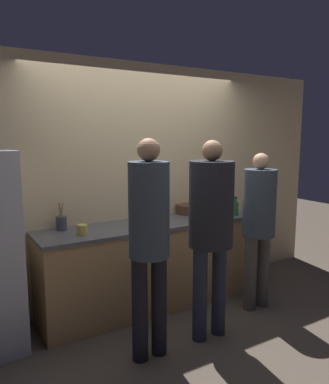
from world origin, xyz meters
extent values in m
plane|color=#4C4238|center=(0.00, 0.00, 0.00)|extent=(14.00, 14.00, 0.00)
cube|color=#D6BC8C|center=(0.00, 0.67, 1.30)|extent=(5.20, 0.06, 2.60)
cube|color=tan|center=(0.00, 0.36, 0.44)|extent=(2.45, 0.62, 0.88)
cube|color=#4C4C51|center=(0.00, 0.36, 0.90)|extent=(2.48, 0.65, 0.03)
cylinder|color=black|center=(-0.61, -0.48, 0.43)|extent=(0.13, 0.13, 0.87)
cylinder|color=black|center=(-0.43, -0.48, 0.43)|extent=(0.13, 0.13, 0.87)
cylinder|color=#333D47|center=(-0.52, -0.48, 1.25)|extent=(0.33, 0.33, 0.76)
sphere|color=#936B4C|center=(-0.52, -0.48, 1.72)|extent=(0.18, 0.18, 0.18)
cylinder|color=#232838|center=(-0.01, -0.48, 0.43)|extent=(0.13, 0.13, 0.86)
cylinder|color=#232838|center=(0.21, -0.48, 0.43)|extent=(0.13, 0.13, 0.86)
cylinder|color=black|center=(0.10, -0.48, 1.24)|extent=(0.39, 0.39, 0.75)
sphere|color=#936B4C|center=(0.10, -0.48, 1.70)|extent=(0.18, 0.18, 0.18)
cylinder|color=#4C4742|center=(0.80, -0.27, 0.40)|extent=(0.13, 0.13, 0.79)
cylinder|color=#4C4742|center=(0.99, -0.27, 0.40)|extent=(0.13, 0.13, 0.79)
cylinder|color=#333D47|center=(0.90, -0.27, 1.14)|extent=(0.34, 0.34, 0.69)
sphere|color=tan|center=(0.90, -0.27, 1.57)|extent=(0.17, 0.17, 0.17)
cylinder|color=#4C3323|center=(0.59, 0.54, 0.97)|extent=(0.34, 0.34, 0.11)
ellipsoid|color=yellow|center=(0.64, 0.54, 1.05)|extent=(0.15, 0.12, 0.04)
cylinder|color=#3D424C|center=(-0.93, 0.53, 0.99)|extent=(0.10, 0.10, 0.13)
cylinder|color=#99754C|center=(-0.95, 0.53, 1.08)|extent=(0.01, 0.05, 0.21)
cylinder|color=#99754C|center=(-0.93, 0.54, 1.08)|extent=(0.03, 0.04, 0.21)
cylinder|color=#99754C|center=(-0.93, 0.52, 1.08)|extent=(0.05, 0.01, 0.21)
cylinder|color=silver|center=(0.01, 0.58, 0.97)|extent=(0.08, 0.08, 0.11)
cylinder|color=silver|center=(0.01, 0.58, 1.05)|extent=(0.03, 0.03, 0.03)
cylinder|color=black|center=(0.01, 0.58, 1.07)|extent=(0.04, 0.04, 0.01)
cylinder|color=#236033|center=(0.97, 0.18, 0.99)|extent=(0.07, 0.07, 0.15)
cylinder|color=#236033|center=(0.97, 0.18, 1.09)|extent=(0.03, 0.03, 0.05)
cylinder|color=black|center=(0.97, 0.18, 1.12)|extent=(0.04, 0.04, 0.02)
cylinder|color=gold|center=(-0.82, 0.25, 0.97)|extent=(0.09, 0.09, 0.10)
camera|label=1|loc=(-1.91, -3.01, 1.83)|focal=35.00mm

